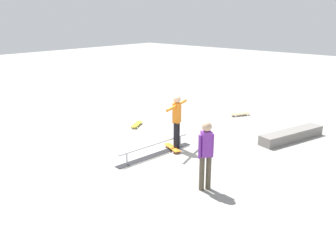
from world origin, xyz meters
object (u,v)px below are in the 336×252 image
at_px(skate_ledge, 292,135).
at_px(bystander_purple_shirt, 206,152).
at_px(loose_skateboard_natural, 240,114).
at_px(grind_rail, 155,150).
at_px(loose_skateboard_yellow, 137,124).
at_px(skater_main, 177,118).
at_px(skateboard_main, 172,148).

height_order(skate_ledge, bystander_purple_shirt, bystander_purple_shirt).
xyz_separation_m(bystander_purple_shirt, loose_skateboard_natural, (-6.10, -2.66, -0.87)).
relative_size(grind_rail, loose_skateboard_yellow, 3.43).
distance_m(skate_ledge, loose_skateboard_yellow, 5.43).
bearing_deg(bystander_purple_shirt, loose_skateboard_natural, -123.65).
relative_size(skate_ledge, loose_skateboard_natural, 3.28).
distance_m(skater_main, loose_skateboard_yellow, 2.87).
height_order(loose_skateboard_yellow, loose_skateboard_natural, same).
bearing_deg(loose_skateboard_natural, skate_ledge, 93.29).
height_order(skateboard_main, loose_skateboard_yellow, same).
relative_size(grind_rail, skater_main, 1.63).
bearing_deg(grind_rail, bystander_purple_shirt, 77.14).
bearing_deg(skate_ledge, loose_skateboard_natural, -116.97).
distance_m(skateboard_main, bystander_purple_shirt, 2.78).
xyz_separation_m(loose_skateboard_yellow, loose_skateboard_natural, (-3.76, 2.14, 0.00)).
xyz_separation_m(skate_ledge, bystander_purple_shirt, (4.70, -0.09, 0.79)).
bearing_deg(grind_rail, loose_skateboard_natural, -171.45).
xyz_separation_m(grind_rail, skateboard_main, (-0.64, 0.10, -0.08)).
xyz_separation_m(bystander_purple_shirt, loose_skateboard_yellow, (-2.34, -4.80, -0.87)).
bearing_deg(skateboard_main, bystander_purple_shirt, 170.50).
height_order(grind_rail, loose_skateboard_yellow, grind_rail).
xyz_separation_m(grind_rail, skate_ledge, (-3.94, 2.43, 0.00)).
height_order(grind_rail, skateboard_main, grind_rail).
height_order(skater_main, loose_skateboard_yellow, skater_main).
height_order(grind_rail, skater_main, skater_main).
distance_m(grind_rail, loose_skateboard_yellow, 2.92).
xyz_separation_m(skateboard_main, bystander_purple_shirt, (1.40, 2.24, 0.87)).
bearing_deg(skate_ledge, loose_skateboard_yellow, -64.18).
bearing_deg(grind_rail, skater_main, 174.53).
relative_size(skate_ledge, skateboard_main, 3.18).
distance_m(skate_ledge, skateboard_main, 4.04).
height_order(skate_ledge, skateboard_main, skate_ledge).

